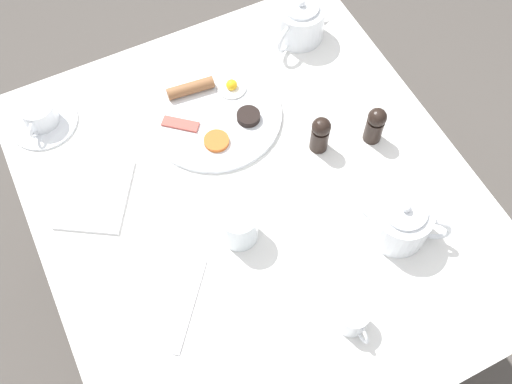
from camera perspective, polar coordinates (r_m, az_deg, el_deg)
name	(u,v)px	position (r m, az deg, el deg)	size (l,w,h in m)	color
ground_plane	(256,305)	(1.95, 0.00, -10.69)	(8.00, 8.00, 0.00)	#4C4742
table	(256,212)	(1.34, 0.00, -1.95)	(1.02, 0.91, 0.73)	white
breakfast_plate	(214,113)	(1.39, -4.04, 7.56)	(0.31, 0.31, 0.04)	white
teapot_near	(401,222)	(1.23, 13.66, -2.77)	(0.14, 0.16, 0.12)	white
teapot_far	(300,22)	(1.52, 4.17, 15.88)	(0.12, 0.18, 0.12)	white
teacup_with_saucer_left	(40,116)	(1.44, -19.87, 6.81)	(0.16, 0.16, 0.06)	white
water_glass_tall	(239,226)	(1.20, -1.61, -3.24)	(0.08, 0.08, 0.09)	white
creamer_jug	(353,319)	(1.15, 9.23, -11.82)	(0.08, 0.06, 0.06)	white
pepper_grinder	(320,134)	(1.30, 6.14, 5.54)	(0.04, 0.04, 0.10)	black
salt_grinder	(375,124)	(1.34, 11.29, 6.33)	(0.04, 0.04, 0.10)	black
napkin_folded	(95,194)	(1.32, -15.12, -0.18)	(0.23, 0.21, 0.01)	white
knife_by_plate	(190,306)	(1.18, -6.29, -10.73)	(0.16, 0.13, 0.00)	silver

